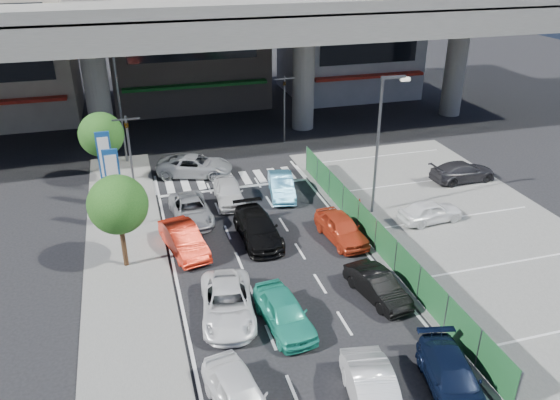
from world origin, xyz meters
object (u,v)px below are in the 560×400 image
object	(u,v)px
signboard_far	(105,159)
tree_far	(101,135)
traffic_light_left	(128,137)
street_lamp_left	(121,97)
crossing_wagon_silver	(195,166)
van_white_back_left	(240,396)
parked_sedan_white	(430,211)
hatch_black_mid_right	(377,286)
wagon_silver_front_left	(191,210)
sedan_white_mid_left	(228,303)
street_lamp_right	(381,135)
tree_near	(118,205)
kei_truck_front_right	(281,186)
taxi_orange_right	(341,228)
taxi_teal_mid	(284,312)
signboard_near	(113,178)
hatch_white_back_mid	(374,394)
taxi_orange_left	(184,240)
sedan_white_front_mid	(229,192)
parked_sedan_dgrey	(463,172)
traffic_cone	(359,203)
minivan_navy_back	(453,378)
traffic_light_right	(284,93)
sedan_black_mid	(258,228)

from	to	relation	value
signboard_far	tree_far	distance (m)	3.53
traffic_light_left	street_lamp_left	world-z (taller)	street_lamp_left
tree_far	crossing_wagon_silver	bearing A→B (deg)	-1.25
van_white_back_left	parked_sedan_white	distance (m)	16.79
signboard_far	hatch_black_mid_right	bearing A→B (deg)	-48.36
wagon_silver_front_left	street_lamp_left	bearing A→B (deg)	104.10
sedan_white_mid_left	crossing_wagon_silver	xyz separation A→B (m)	(0.85, 15.53, 0.04)
sedan_white_mid_left	street_lamp_right	bearing A→B (deg)	42.88
tree_near	van_white_back_left	bearing A→B (deg)	-71.81
signboard_far	kei_truck_front_right	world-z (taller)	signboard_far
signboard_far	taxi_orange_right	distance (m)	14.03
street_lamp_left	taxi_teal_mid	world-z (taller)	street_lamp_left
street_lamp_right	signboard_near	xyz separation A→B (m)	(-14.37, 1.99, -1.71)
traffic_light_left	street_lamp_right	world-z (taller)	street_lamp_right
hatch_white_back_mid	taxi_orange_left	xyz separation A→B (m)	(-4.86, 12.22, 0.00)
wagon_silver_front_left	sedan_white_front_mid	xyz separation A→B (m)	(2.51, 1.69, 0.06)
signboard_far	street_lamp_right	bearing A→B (deg)	-18.68
taxi_orange_left	kei_truck_front_right	size ratio (longest dim) A/B	1.05
tree_far	van_white_back_left	distance (m)	21.46
crossing_wagon_silver	taxi_orange_left	bearing A→B (deg)	-172.92
sedan_white_front_mid	parked_sedan_white	size ratio (longest dim) A/B	1.09
traffic_light_left	street_lamp_left	distance (m)	6.06
traffic_light_left	taxi_orange_left	xyz separation A→B (m)	(2.11, -7.33, -3.25)
tree_near	parked_sedan_dgrey	world-z (taller)	tree_near
sedan_white_mid_left	sedan_white_front_mid	bearing A→B (deg)	86.15
traffic_light_left	sedan_white_mid_left	xyz separation A→B (m)	(3.22, -13.16, -3.29)
parked_sedan_white	taxi_teal_mid	bearing A→B (deg)	117.68
sedan_white_mid_left	crossing_wagon_silver	distance (m)	15.56
wagon_silver_front_left	traffic_cone	xyz separation A→B (m)	(9.67, -1.52, -0.19)
street_lamp_left	minivan_navy_back	xyz separation A→B (m)	(10.12, -25.55, -4.16)
traffic_light_right	street_lamp_right	size ratio (longest dim) A/B	0.65
signboard_far	sedan_black_mid	xyz separation A→B (m)	(7.42, -6.18, -2.37)
signboard_near	taxi_orange_right	distance (m)	12.33
sedan_black_mid	minivan_navy_back	bearing A→B (deg)	-73.24
street_lamp_right	traffic_cone	bearing A→B (deg)	147.23
crossing_wagon_silver	sedan_black_mid	bearing A→B (deg)	-149.97
crossing_wagon_silver	traffic_cone	xyz separation A→B (m)	(8.53, -7.88, -0.26)
parked_sedan_dgrey	signboard_far	bearing A→B (deg)	82.18
street_lamp_left	hatch_white_back_mid	world-z (taller)	street_lamp_left
tree_far	sedan_white_mid_left	xyz separation A→B (m)	(4.82, -15.66, -2.74)
parked_sedan_white	sedan_white_mid_left	bearing A→B (deg)	108.41
street_lamp_right	tree_far	xyz separation A→B (m)	(-14.97, 8.50, -1.38)
hatch_white_back_mid	minivan_navy_back	xyz separation A→B (m)	(3.02, 0.00, -0.08)
signboard_far	van_white_back_left	size ratio (longest dim) A/B	1.16
tree_near	kei_truck_front_right	distance (m)	11.45
sedan_black_mid	crossing_wagon_silver	xyz separation A→B (m)	(-1.96, 9.56, 0.00)
kei_truck_front_right	traffic_cone	size ratio (longest dim) A/B	5.39
taxi_orange_right	kei_truck_front_right	distance (m)	6.30
street_lamp_left	taxi_teal_mid	distance (m)	21.54
street_lamp_right	sedan_white_mid_left	distance (m)	13.09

